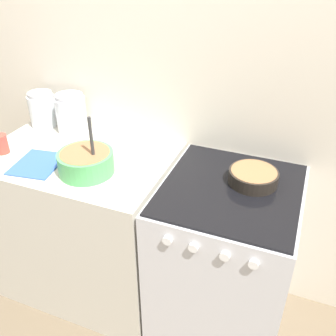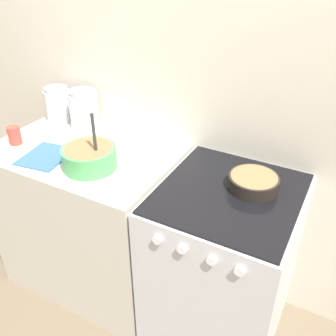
{
  "view_description": "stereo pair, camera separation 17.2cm",
  "coord_description": "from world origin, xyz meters",
  "px_view_note": "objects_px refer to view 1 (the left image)",
  "views": [
    {
      "loc": [
        0.57,
        -1.05,
        1.88
      ],
      "look_at": [
        0.03,
        0.31,
        0.97
      ],
      "focal_mm": 40.0,
      "sensor_mm": 36.0,
      "label": 1
    },
    {
      "loc": [
        0.73,
        -0.98,
        1.88
      ],
      "look_at": [
        0.03,
        0.31,
        0.97
      ],
      "focal_mm": 40.0,
      "sensor_mm": 36.0,
      "label": 2
    }
  ],
  "objects_px": {
    "stove": "(223,261)",
    "baking_pan": "(253,176)",
    "tin_can": "(1,144)",
    "mixing_bowl": "(86,161)",
    "storage_jar_left": "(43,112)",
    "storage_jar_middle": "(72,116)"
  },
  "relations": [
    {
      "from": "storage_jar_middle",
      "to": "mixing_bowl",
      "type": "bearing_deg",
      "value": -48.49
    },
    {
      "from": "baking_pan",
      "to": "tin_can",
      "type": "distance_m",
      "value": 1.28
    },
    {
      "from": "stove",
      "to": "baking_pan",
      "type": "xyz_separation_m",
      "value": [
        0.08,
        0.08,
        0.49
      ]
    },
    {
      "from": "storage_jar_middle",
      "to": "baking_pan",
      "type": "bearing_deg",
      "value": -8.23
    },
    {
      "from": "baking_pan",
      "to": "storage_jar_left",
      "type": "distance_m",
      "value": 1.28
    },
    {
      "from": "storage_jar_left",
      "to": "tin_can",
      "type": "relative_size",
      "value": 2.03
    },
    {
      "from": "mixing_bowl",
      "to": "baking_pan",
      "type": "height_order",
      "value": "mixing_bowl"
    },
    {
      "from": "tin_can",
      "to": "mixing_bowl",
      "type": "bearing_deg",
      "value": -0.02
    },
    {
      "from": "stove",
      "to": "baking_pan",
      "type": "relative_size",
      "value": 4.12
    },
    {
      "from": "stove",
      "to": "baking_pan",
      "type": "distance_m",
      "value": 0.51
    },
    {
      "from": "baking_pan",
      "to": "storage_jar_left",
      "type": "relative_size",
      "value": 1.09
    },
    {
      "from": "mixing_bowl",
      "to": "baking_pan",
      "type": "xyz_separation_m",
      "value": [
        0.75,
        0.2,
        -0.03
      ]
    },
    {
      "from": "storage_jar_left",
      "to": "storage_jar_middle",
      "type": "height_order",
      "value": "storage_jar_middle"
    },
    {
      "from": "storage_jar_left",
      "to": "tin_can",
      "type": "distance_m",
      "value": 0.36
    },
    {
      "from": "stove",
      "to": "baking_pan",
      "type": "bearing_deg",
      "value": 43.9
    },
    {
      "from": "stove",
      "to": "mixing_bowl",
      "type": "height_order",
      "value": "mixing_bowl"
    },
    {
      "from": "baking_pan",
      "to": "storage_jar_middle",
      "type": "xyz_separation_m",
      "value": [
        -1.07,
        0.15,
        0.06
      ]
    },
    {
      "from": "stove",
      "to": "storage_jar_left",
      "type": "distance_m",
      "value": 1.33
    },
    {
      "from": "mixing_bowl",
      "to": "storage_jar_left",
      "type": "distance_m",
      "value": 0.63
    },
    {
      "from": "tin_can",
      "to": "storage_jar_left",
      "type": "bearing_deg",
      "value": 90.93
    },
    {
      "from": "stove",
      "to": "tin_can",
      "type": "bearing_deg",
      "value": -174.01
    },
    {
      "from": "storage_jar_left",
      "to": "tin_can",
      "type": "bearing_deg",
      "value": -89.07
    }
  ]
}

